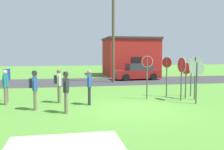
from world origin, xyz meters
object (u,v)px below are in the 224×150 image
at_px(stop_sign_center_cluster, 167,70).
at_px(stop_sign_tallest, 147,71).
at_px(person_in_blue, 34,87).
at_px(stop_sign_rear_left, 197,75).
at_px(stop_sign_leaning_right, 191,70).
at_px(stop_sign_low_front, 181,71).
at_px(stop_sign_rear_right, 186,74).
at_px(person_in_teal, 58,83).
at_px(parked_car_on_street, 137,72).
at_px(utility_pole, 113,28).
at_px(person_on_left, 66,90).
at_px(person_in_dark_shirt, 89,85).
at_px(person_holding_notes, 5,85).
at_px(stop_sign_far_back, 195,70).
at_px(info_panel_leftmost, 7,79).

bearing_deg(stop_sign_center_cluster, stop_sign_tallest, -158.12).
xyz_separation_m(stop_sign_tallest, person_in_blue, (-5.70, -1.56, -0.55)).
bearing_deg(stop_sign_rear_left, stop_sign_leaning_right, 68.52).
relative_size(stop_sign_low_front, person_in_blue, 1.32).
bearing_deg(stop_sign_rear_left, stop_sign_tallest, 140.09).
height_order(stop_sign_rear_right, person_in_teal, stop_sign_rear_right).
bearing_deg(parked_car_on_street, utility_pole, -146.80).
distance_m(stop_sign_tallest, stop_sign_center_cluster, 1.46).
xyz_separation_m(stop_sign_center_cluster, stop_sign_rear_left, (0.63, -2.20, -0.09)).
distance_m(stop_sign_tallest, person_in_teal, 4.73).
distance_m(stop_sign_leaning_right, stop_sign_rear_left, 2.26).
bearing_deg(stop_sign_rear_left, person_on_left, -173.20).
relative_size(utility_pole, stop_sign_center_cluster, 3.87).
bearing_deg(person_in_dark_shirt, person_holding_notes, 168.71).
distance_m(stop_sign_leaning_right, person_in_dark_shirt, 6.20).
height_order(utility_pole, stop_sign_tallest, utility_pole).
bearing_deg(stop_sign_low_front, person_holding_notes, 175.99).
bearing_deg(stop_sign_center_cluster, person_in_teal, -174.06).
bearing_deg(person_in_dark_shirt, utility_pole, 72.01).
bearing_deg(stop_sign_leaning_right, person_in_teal, -175.93).
relative_size(stop_sign_tallest, person_on_left, 1.35).
bearing_deg(stop_sign_tallest, stop_sign_far_back, -13.96).
bearing_deg(stop_sign_tallest, person_holding_notes, -179.23).
bearing_deg(person_in_blue, person_on_left, -32.03).
distance_m(stop_sign_center_cluster, person_in_teal, 6.10).
height_order(stop_sign_far_back, stop_sign_leaning_right, stop_sign_far_back).
xyz_separation_m(stop_sign_tallest, stop_sign_rear_left, (1.98, -1.66, -0.11)).
distance_m(stop_sign_tallest, person_holding_notes, 7.23).
xyz_separation_m(stop_sign_tallest, stop_sign_low_front, (1.64, -0.72, 0.02)).
height_order(stop_sign_tallest, person_in_dark_shirt, stop_sign_tallest).
distance_m(stop_sign_tallest, stop_sign_rear_right, 2.21).
distance_m(stop_sign_far_back, info_panel_leftmost, 9.84).
bearing_deg(info_panel_leftmost, stop_sign_rear_right, -4.68).
xyz_separation_m(person_in_teal, person_on_left, (0.34, -2.33, 0.00)).
relative_size(parked_car_on_street, stop_sign_rear_left, 2.09).
height_order(stop_sign_rear_right, person_in_blue, stop_sign_rear_right).
bearing_deg(person_in_teal, stop_sign_rear_right, -0.35).
bearing_deg(parked_car_on_street, person_holding_notes, -133.58).
height_order(stop_sign_center_cluster, stop_sign_low_front, same).
xyz_separation_m(person_holding_notes, person_in_blue, (1.51, -1.47, 0.06)).
xyz_separation_m(stop_sign_rear_right, person_on_left, (-6.54, -2.28, -0.35)).
xyz_separation_m(utility_pole, stop_sign_leaning_right, (3.05, -7.82, -3.10)).
xyz_separation_m(stop_sign_far_back, person_on_left, (-6.82, -1.80, -0.63)).
bearing_deg(person_holding_notes, stop_sign_rear_right, -0.19).
bearing_deg(person_on_left, stop_sign_low_front, 15.82).
relative_size(stop_sign_rear_right, person_in_dark_shirt, 1.18).
bearing_deg(stop_sign_tallest, parked_car_on_street, 76.53).
bearing_deg(stop_sign_center_cluster, stop_sign_rear_right, -38.55).
relative_size(person_holding_notes, person_in_blue, 0.97).
xyz_separation_m(parked_car_on_street, person_on_left, (-6.74, -12.41, 0.30)).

